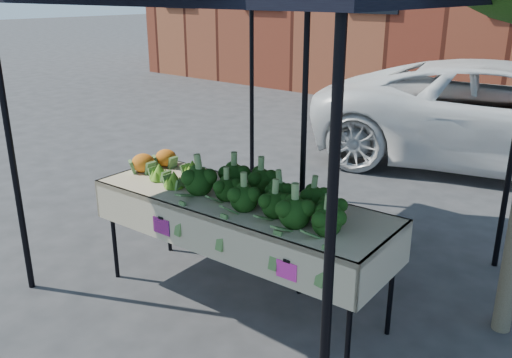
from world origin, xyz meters
name	(u,v)px	position (x,y,z in m)	size (l,w,h in m)	color
ground	(266,312)	(0.00, 0.00, 0.00)	(90.00, 90.00, 0.00)	#2C2C2E
table	(240,252)	(-0.24, -0.03, 0.45)	(2.44, 0.91, 0.90)	tan
canopy	(274,124)	(-0.32, 0.48, 1.37)	(3.16, 3.16, 2.74)	black
broccoli_heap	(270,189)	(0.03, 0.00, 1.03)	(1.38, 0.58, 0.27)	#0E340C
romanesco_cluster	(177,168)	(-0.91, -0.04, 1.00)	(0.44, 0.48, 0.21)	#6DA42D
cauliflower_pair	(155,159)	(-1.28, 0.04, 0.99)	(0.24, 0.44, 0.18)	orange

